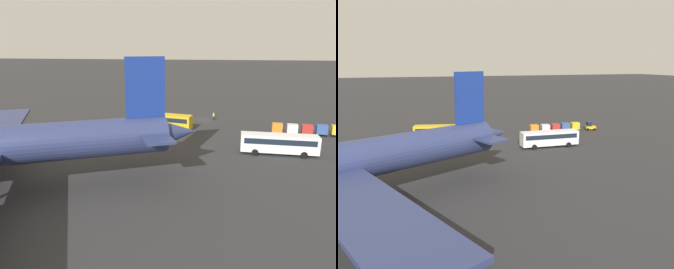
{
  "view_description": "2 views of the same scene",
  "coord_description": "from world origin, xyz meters",
  "views": [
    {
      "loc": [
        -2.64,
        73.08,
        16.57
      ],
      "look_at": [
        4.32,
        26.0,
        3.43
      ],
      "focal_mm": 35.0,
      "sensor_mm": 36.0,
      "label": 1
    },
    {
      "loc": [
        14.64,
        80.03,
        16.55
      ],
      "look_at": [
        -1.69,
        28.55,
        4.49
      ],
      "focal_mm": 35.0,
      "sensor_mm": 36.0,
      "label": 2
    }
  ],
  "objects": [
    {
      "name": "ground_plane",
      "position": [
        0.0,
        0.0,
        0.0
      ],
      "size": [
        600.0,
        600.0,
        0.0
      ],
      "primitive_type": "plane",
      "color": "#2D2D30"
    },
    {
      "name": "shuttle_bus_near",
      "position": [
        7.34,
        9.82,
        1.87
      ],
      "size": [
        11.26,
        4.9,
        3.12
      ],
      "rotation": [
        0.0,
        0.0,
        -0.22
      ],
      "color": "gold",
      "rests_on": "ground"
    },
    {
      "name": "shuttle_bus_far",
      "position": [
        -12.56,
        22.65,
        1.9
      ],
      "size": [
        11.67,
        3.27,
        3.17
      ],
      "rotation": [
        0.0,
        0.0,
        -0.04
      ],
      "color": "white",
      "rests_on": "ground"
    },
    {
      "name": "baggage_tug",
      "position": [
        -29.13,
        10.69,
        0.94
      ],
      "size": [
        2.62,
        2.07,
        2.1
      ],
      "rotation": [
        0.0,
        0.0,
        -0.22
      ],
      "color": "gold",
      "rests_on": "ground"
    },
    {
      "name": "worker_person",
      "position": [
        -2.26,
        0.03,
        0.87
      ],
      "size": [
        0.38,
        0.38,
        1.74
      ],
      "color": "#1E1E2D",
      "rests_on": "ground"
    },
    {
      "name": "cargo_cart_yellow",
      "position": [
        -25.12,
        10.42,
        1.19
      ],
      "size": [
        2.2,
        1.93,
        2.06
      ],
      "rotation": [
        0.0,
        0.0,
        -0.13
      ],
      "color": "#38383D",
      "rests_on": "ground"
    },
    {
      "name": "cargo_cart_blue",
      "position": [
        -22.45,
        10.32,
        1.19
      ],
      "size": [
        2.2,
        1.93,
        2.06
      ],
      "rotation": [
        0.0,
        0.0,
        -0.13
      ],
      "color": "#38383D",
      "rests_on": "ground"
    },
    {
      "name": "cargo_cart_red",
      "position": [
        -19.78,
        10.58,
        1.19
      ],
      "size": [
        2.2,
        1.93,
        2.06
      ],
      "rotation": [
        0.0,
        0.0,
        -0.13
      ],
      "color": "#38383D",
      "rests_on": "ground"
    },
    {
      "name": "cargo_cart_white",
      "position": [
        -17.11,
        10.64,
        1.19
      ],
      "size": [
        2.2,
        1.93,
        2.06
      ],
      "rotation": [
        0.0,
        0.0,
        -0.13
      ],
      "color": "#38383D",
      "rests_on": "ground"
    },
    {
      "name": "cargo_cart_orange",
      "position": [
        -14.44,
        10.16,
        1.19
      ],
      "size": [
        2.2,
        1.93,
        2.06
      ],
      "rotation": [
        0.0,
        0.0,
        -0.13
      ],
      "color": "#38383D",
      "rests_on": "ground"
    }
  ]
}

